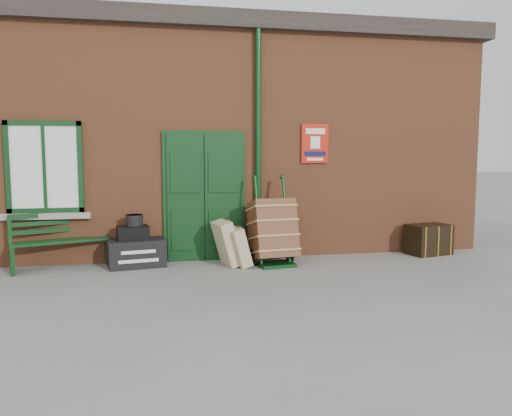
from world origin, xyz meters
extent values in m
plane|color=gray|center=(0.00, 0.00, 0.00)|extent=(80.00, 80.00, 0.00)
cube|color=brown|center=(0.00, 3.50, 2.00)|extent=(10.00, 4.00, 4.00)
cube|color=#38302B|center=(0.00, 3.50, 4.15)|extent=(10.30, 4.30, 0.30)
cube|color=black|center=(-0.30, 1.46, 1.10)|extent=(1.42, 0.12, 2.32)
cube|color=white|center=(-2.90, 1.45, 1.65)|extent=(1.20, 0.08, 1.50)
cylinder|color=#0D3714|center=(0.65, 1.42, 2.00)|extent=(0.10, 0.10, 4.00)
cube|color=red|center=(1.70, 1.47, 2.05)|extent=(0.50, 0.03, 0.70)
cube|color=black|center=(-2.66, 1.25, 0.45)|extent=(1.57, 0.86, 0.04)
cube|color=black|center=(-2.73, 1.46, 0.74)|extent=(1.45, 0.51, 0.40)
cube|color=#0D3714|center=(-3.35, 1.02, 0.23)|extent=(0.20, 0.45, 0.45)
cube|color=#0D3714|center=(-1.97, 1.48, 0.23)|extent=(0.20, 0.45, 0.45)
cube|color=black|center=(-1.46, 1.16, 0.23)|extent=(0.98, 0.65, 0.46)
cube|color=black|center=(-1.51, 1.16, 0.57)|extent=(0.56, 0.44, 0.23)
cylinder|color=black|center=(-1.48, 1.19, 0.78)|extent=(0.32, 0.32, 0.18)
cube|color=tan|center=(0.01, 0.93, 0.39)|extent=(0.51, 0.61, 0.77)
cube|color=tan|center=(0.19, 0.83, 0.33)|extent=(0.45, 0.54, 0.66)
cube|color=#0D3714|center=(0.82, 0.74, 0.03)|extent=(0.62, 0.48, 0.06)
cylinder|color=#0D3714|center=(0.55, 0.91, 0.75)|extent=(0.09, 0.41, 1.46)
cylinder|color=#0D3714|center=(1.05, 0.98, 0.75)|extent=(0.09, 0.41, 1.46)
cylinder|color=black|center=(0.47, 0.93, 0.14)|extent=(0.09, 0.28, 0.28)
cylinder|color=black|center=(1.13, 1.01, 0.14)|extent=(0.09, 0.28, 0.28)
cube|color=brown|center=(0.80, 0.92, 0.60)|extent=(0.80, 0.85, 1.08)
cube|color=black|center=(3.85, 1.20, 0.28)|extent=(0.86, 0.66, 0.56)
camera|label=1|loc=(-1.06, -7.20, 1.85)|focal=35.00mm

